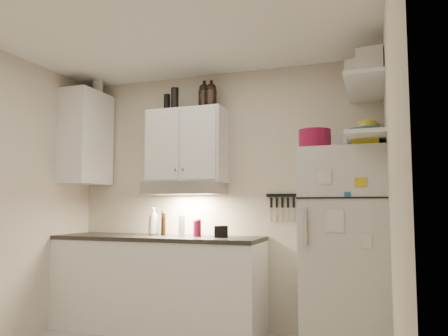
% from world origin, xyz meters
% --- Properties ---
extents(ceiling, '(3.20, 3.00, 0.02)m').
position_xyz_m(ceiling, '(0.00, 0.00, 2.61)').
color(ceiling, white).
rests_on(ceiling, ground).
extents(back_wall, '(3.20, 0.02, 2.60)m').
position_xyz_m(back_wall, '(0.00, 1.51, 1.30)').
color(back_wall, beige).
rests_on(back_wall, ground).
extents(right_wall, '(0.02, 3.00, 2.60)m').
position_xyz_m(right_wall, '(1.61, 0.00, 1.30)').
color(right_wall, beige).
rests_on(right_wall, ground).
extents(base_cabinet, '(2.10, 0.60, 0.88)m').
position_xyz_m(base_cabinet, '(-0.55, 1.20, 0.44)').
color(base_cabinet, white).
rests_on(base_cabinet, floor).
extents(countertop, '(2.10, 0.62, 0.04)m').
position_xyz_m(countertop, '(-0.55, 1.20, 0.90)').
color(countertop, '#292623').
rests_on(countertop, base_cabinet).
extents(upper_cabinet, '(0.80, 0.33, 0.75)m').
position_xyz_m(upper_cabinet, '(-0.30, 1.33, 1.83)').
color(upper_cabinet, white).
rests_on(upper_cabinet, back_wall).
extents(side_cabinet, '(0.33, 0.55, 1.00)m').
position_xyz_m(side_cabinet, '(-1.44, 1.20, 1.95)').
color(side_cabinet, white).
rests_on(side_cabinet, left_wall).
extents(range_hood, '(0.76, 0.46, 0.12)m').
position_xyz_m(range_hood, '(-0.30, 1.27, 1.39)').
color(range_hood, silver).
rests_on(range_hood, back_wall).
extents(fridge, '(0.70, 0.68, 1.70)m').
position_xyz_m(fridge, '(1.25, 1.16, 0.85)').
color(fridge, silver).
rests_on(fridge, floor).
extents(shelf_hi, '(0.30, 0.95, 0.03)m').
position_xyz_m(shelf_hi, '(1.45, 1.02, 2.20)').
color(shelf_hi, white).
rests_on(shelf_hi, right_wall).
extents(shelf_lo, '(0.30, 0.95, 0.03)m').
position_xyz_m(shelf_lo, '(1.45, 1.02, 1.76)').
color(shelf_lo, white).
rests_on(shelf_lo, right_wall).
extents(knife_strip, '(0.42, 0.02, 0.03)m').
position_xyz_m(knife_strip, '(0.70, 1.49, 1.32)').
color(knife_strip, black).
rests_on(knife_strip, back_wall).
extents(dutch_oven, '(0.29, 0.29, 0.16)m').
position_xyz_m(dutch_oven, '(1.03, 0.98, 1.78)').
color(dutch_oven, maroon).
rests_on(dutch_oven, fridge).
extents(book_stack, '(0.23, 0.28, 0.09)m').
position_xyz_m(book_stack, '(1.45, 0.99, 1.74)').
color(book_stack, gold).
rests_on(book_stack, fridge).
extents(spice_jar, '(0.06, 0.06, 0.10)m').
position_xyz_m(spice_jar, '(1.28, 1.02, 1.75)').
color(spice_jar, silver).
rests_on(spice_jar, fridge).
extents(stock_pot, '(0.37, 0.37, 0.22)m').
position_xyz_m(stock_pot, '(1.46, 1.35, 2.32)').
color(stock_pot, silver).
rests_on(stock_pot, shelf_hi).
extents(tin_a, '(0.22, 0.21, 0.20)m').
position_xyz_m(tin_a, '(1.40, 0.99, 2.32)').
color(tin_a, '#AAAAAD').
rests_on(tin_a, shelf_hi).
extents(tin_b, '(0.23, 0.23, 0.20)m').
position_xyz_m(tin_b, '(1.51, 0.76, 2.32)').
color(tin_b, '#AAAAAD').
rests_on(tin_b, shelf_hi).
extents(bowl_teal, '(0.26, 0.26, 0.10)m').
position_xyz_m(bowl_teal, '(1.45, 1.39, 1.83)').
color(bowl_teal, '#185D88').
rests_on(bowl_teal, shelf_lo).
extents(bowl_orange, '(0.21, 0.21, 0.06)m').
position_xyz_m(bowl_orange, '(1.45, 1.47, 1.91)').
color(bowl_orange, orange).
rests_on(bowl_orange, bowl_teal).
extents(bowl_yellow, '(0.16, 0.16, 0.05)m').
position_xyz_m(bowl_yellow, '(1.45, 1.47, 1.96)').
color(bowl_yellow, '#EBF72B').
rests_on(bowl_yellow, bowl_orange).
extents(plates, '(0.35, 0.35, 0.07)m').
position_xyz_m(plates, '(1.44, 0.97, 1.81)').
color(plates, '#185D88').
rests_on(plates, shelf_lo).
extents(growler_a, '(0.16, 0.16, 0.29)m').
position_xyz_m(growler_a, '(-0.14, 1.39, 2.34)').
color(growler_a, black).
rests_on(growler_a, upper_cabinet).
extents(growler_b, '(0.14, 0.14, 0.26)m').
position_xyz_m(growler_b, '(-0.03, 1.33, 2.33)').
color(growler_b, black).
rests_on(growler_b, upper_cabinet).
extents(thermos_a, '(0.08, 0.08, 0.22)m').
position_xyz_m(thermos_a, '(-0.41, 1.26, 2.31)').
color(thermos_a, black).
rests_on(thermos_a, upper_cabinet).
extents(thermos_b, '(0.08, 0.08, 0.20)m').
position_xyz_m(thermos_b, '(-0.56, 1.37, 2.30)').
color(thermos_b, black).
rests_on(thermos_b, upper_cabinet).
extents(side_jar, '(0.14, 0.14, 0.15)m').
position_xyz_m(side_jar, '(-1.37, 1.29, 2.52)').
color(side_jar, silver).
rests_on(side_jar, side_cabinet).
extents(soap_bottle, '(0.13, 0.13, 0.31)m').
position_xyz_m(soap_bottle, '(-0.63, 1.26, 1.08)').
color(soap_bottle, white).
rests_on(soap_bottle, countertop).
extents(pepper_mill, '(0.07, 0.07, 0.17)m').
position_xyz_m(pepper_mill, '(-0.15, 1.29, 1.00)').
color(pepper_mill, brown).
rests_on(pepper_mill, countertop).
extents(oil_bottle, '(0.05, 0.05, 0.25)m').
position_xyz_m(oil_bottle, '(-0.53, 1.27, 1.04)').
color(oil_bottle, '#425916').
rests_on(oil_bottle, countertop).
extents(vinegar_bottle, '(0.05, 0.05, 0.22)m').
position_xyz_m(vinegar_bottle, '(-0.51, 1.24, 1.03)').
color(vinegar_bottle, black).
rests_on(vinegar_bottle, countertop).
extents(clear_bottle, '(0.07, 0.07, 0.20)m').
position_xyz_m(clear_bottle, '(-0.31, 1.23, 1.02)').
color(clear_bottle, silver).
rests_on(clear_bottle, countertop).
extents(red_jar, '(0.08, 0.08, 0.16)m').
position_xyz_m(red_jar, '(-0.14, 1.22, 1.00)').
color(red_jar, maroon).
rests_on(red_jar, countertop).
extents(caddy, '(0.15, 0.13, 0.11)m').
position_xyz_m(caddy, '(0.11, 1.20, 0.98)').
color(caddy, black).
rests_on(caddy, countertop).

